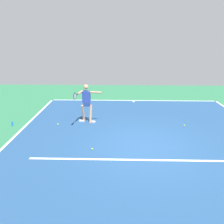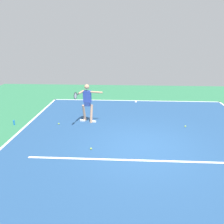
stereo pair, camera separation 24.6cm
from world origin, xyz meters
TOP-DOWN VIEW (x-y plane):
  - ground_plane at (0.00, 0.00)m, footprint 21.29×21.29m
  - court_surface at (0.00, 0.00)m, footprint 10.16×12.30m
  - court_line_baseline_near at (0.00, -6.10)m, footprint 10.16×0.10m
  - court_line_sideline_right at (5.03, 0.00)m, footprint 0.10×12.30m
  - court_line_service at (0.00, 0.93)m, footprint 7.62×0.10m
  - court_line_centre_mark at (0.00, -5.90)m, footprint 0.10×0.30m
  - tennis_player at (2.36, -2.35)m, footprint 1.09×1.18m
  - tennis_ball_far_corner at (-1.99, -1.99)m, footprint 0.07×0.07m
  - tennis_ball_near_service_line at (1.83, 0.29)m, footprint 0.07×0.07m
  - tennis_ball_by_baseline at (3.62, -1.98)m, footprint 0.07×0.07m
  - water_bottle at (5.59, -1.80)m, footprint 0.07×0.07m

SIDE VIEW (x-z plane):
  - ground_plane at x=0.00m, z-range 0.00..0.00m
  - court_surface at x=0.00m, z-range 0.00..0.00m
  - court_line_baseline_near at x=0.00m, z-range 0.00..0.01m
  - court_line_sideline_right at x=5.03m, z-range 0.00..0.01m
  - court_line_service at x=0.00m, z-range 0.00..0.01m
  - court_line_centre_mark at x=0.00m, z-range 0.00..0.01m
  - tennis_ball_far_corner at x=-1.99m, z-range 0.00..0.07m
  - tennis_ball_near_service_line at x=1.83m, z-range 0.00..0.07m
  - tennis_ball_by_baseline at x=3.62m, z-range 0.00..0.07m
  - water_bottle at x=5.59m, z-range 0.00..0.22m
  - tennis_player at x=2.36m, z-range 0.13..1.91m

